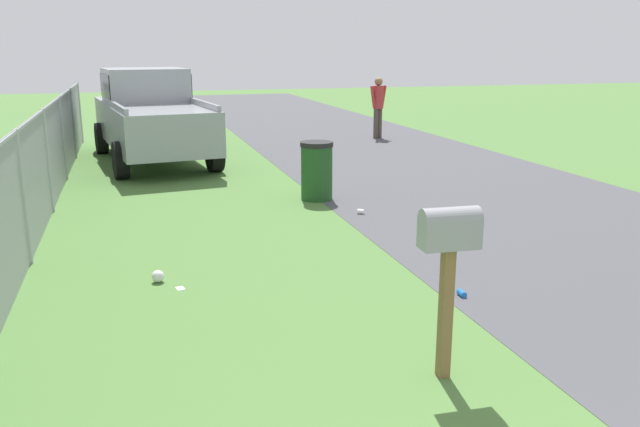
{
  "coord_description": "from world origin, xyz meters",
  "views": [
    {
      "loc": [
        -0.65,
        1.72,
        2.57
      ],
      "look_at": [
        5.91,
        -0.19,
        0.82
      ],
      "focal_mm": 36.56,
      "sensor_mm": 36.0,
      "label": 1
    }
  ],
  "objects_px": {
    "trash_bin": "(317,171)",
    "pedestrian": "(378,103)",
    "pickup_truck": "(150,113)",
    "mailbox": "(449,244)"
  },
  "relations": [
    {
      "from": "trash_bin",
      "to": "pedestrian",
      "type": "bearing_deg",
      "value": -28.72
    },
    {
      "from": "pedestrian",
      "to": "mailbox",
      "type": "bearing_deg",
      "value": -39.18
    },
    {
      "from": "pickup_truck",
      "to": "pedestrian",
      "type": "bearing_deg",
      "value": -79.23
    },
    {
      "from": "mailbox",
      "to": "trash_bin",
      "type": "distance_m",
      "value": 6.39
    },
    {
      "from": "trash_bin",
      "to": "mailbox",
      "type": "bearing_deg",
      "value": 173.12
    },
    {
      "from": "mailbox",
      "to": "trash_bin",
      "type": "xyz_separation_m",
      "value": [
        6.32,
        -0.76,
        -0.61
      ]
    },
    {
      "from": "pedestrian",
      "to": "pickup_truck",
      "type": "bearing_deg",
      "value": -91.7
    },
    {
      "from": "pickup_truck",
      "to": "trash_bin",
      "type": "relative_size",
      "value": 5.54
    },
    {
      "from": "pickup_truck",
      "to": "pedestrian",
      "type": "height_order",
      "value": "pickup_truck"
    },
    {
      "from": "mailbox",
      "to": "pedestrian",
      "type": "distance_m",
      "value": 14.13
    }
  ]
}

